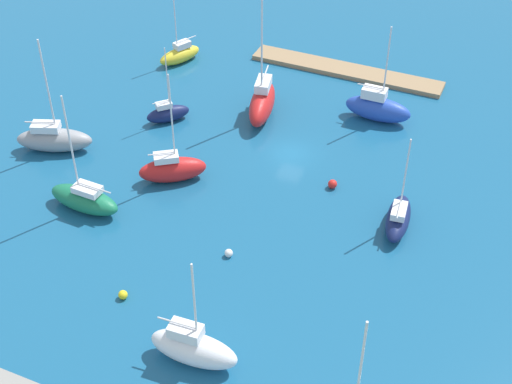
{
  "coord_description": "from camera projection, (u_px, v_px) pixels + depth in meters",
  "views": [
    {
      "loc": [
        -20.68,
        56.37,
        43.46
      ],
      "look_at": [
        0.0,
        8.77,
        1.5
      ],
      "focal_mm": 51.62,
      "sensor_mm": 36.0,
      "label": 1
    }
  ],
  "objects": [
    {
      "name": "sailboat_red_lone_north",
      "position": [
        172.0,
        169.0,
        69.76
      ],
      "size": [
        6.6,
        5.54,
        11.5
      ],
      "rotation": [
        0.0,
        0.0,
        3.74
      ],
      "color": "red",
      "rests_on": "water"
    },
    {
      "name": "sailboat_gray_by_breakwater",
      "position": [
        54.0,
        139.0,
        73.59
      ],
      "size": [
        8.0,
        5.11,
        12.31
      ],
      "rotation": [
        0.0,
        0.0,
        3.51
      ],
      "color": "gray",
      "rests_on": "water"
    },
    {
      "name": "mooring_buoy_yellow",
      "position": [
        123.0,
        295.0,
        58.41
      ],
      "size": [
        0.75,
        0.75,
        0.75
      ],
      "primitive_type": "sphere",
      "color": "yellow",
      "rests_on": "water"
    },
    {
      "name": "water",
      "position": [
        291.0,
        153.0,
        73.94
      ],
      "size": [
        160.0,
        160.0,
        0.0
      ],
      "primitive_type": "plane",
      "color": "#19567F",
      "rests_on": "ground"
    },
    {
      "name": "sailboat_green_far_south",
      "position": [
        84.0,
        199.0,
        66.46
      ],
      "size": [
        7.15,
        2.8,
        11.92
      ],
      "rotation": [
        0.0,
        0.0,
        6.24
      ],
      "color": "#19724C",
      "rests_on": "water"
    },
    {
      "name": "sailboat_blue_along_channel",
      "position": [
        378.0,
        108.0,
        77.85
      ],
      "size": [
        7.08,
        2.54,
        10.88
      ],
      "rotation": [
        0.0,
        0.0,
        3.15
      ],
      "color": "#2347B2",
      "rests_on": "water"
    },
    {
      "name": "pier_dock",
      "position": [
        346.0,
        70.0,
        86.4
      ],
      "size": [
        22.78,
        3.13,
        0.53
      ],
      "primitive_type": "cube",
      "color": "#997A56",
      "rests_on": "ground"
    },
    {
      "name": "sailboat_navy_near_pier",
      "position": [
        398.0,
        218.0,
        64.63
      ],
      "size": [
        2.74,
        6.47,
        9.22
      ],
      "rotation": [
        0.0,
        0.0,
        4.83
      ],
      "color": "#141E4C",
      "rests_on": "water"
    },
    {
      "name": "mooring_buoy_red",
      "position": [
        333.0,
        184.0,
        69.35
      ],
      "size": [
        0.88,
        0.88,
        0.88
      ],
      "primitive_type": "sphere",
      "color": "red",
      "rests_on": "water"
    },
    {
      "name": "sailboat_white_inner_mooring",
      "position": [
        193.0,
        348.0,
        52.96
      ],
      "size": [
        6.85,
        2.71,
        9.98
      ],
      "rotation": [
        0.0,
        0.0,
        3.2
      ],
      "color": "white",
      "rests_on": "water"
    },
    {
      "name": "sailboat_navy_east_end",
      "position": [
        168.0,
        113.0,
        77.92
      ],
      "size": [
        4.4,
        4.51,
        8.61
      ],
      "rotation": [
        0.0,
        0.0,
        3.95
      ],
      "color": "#141E4C",
      "rests_on": "water"
    },
    {
      "name": "mooring_buoy_white",
      "position": [
        229.0,
        253.0,
        62.16
      ],
      "size": [
        0.71,
        0.71,
        0.71
      ],
      "primitive_type": "sphere",
      "color": "white",
      "rests_on": "water"
    },
    {
      "name": "sailboat_yellow_mid_basin",
      "position": [
        180.0,
        54.0,
        87.88
      ],
      "size": [
        4.2,
        5.78,
        9.32
      ],
      "rotation": [
        0.0,
        0.0,
        1.1
      ],
      "color": "yellow",
      "rests_on": "water"
    },
    {
      "name": "sailboat_red_outer_mooring",
      "position": [
        262.0,
        102.0,
        78.29
      ],
      "size": [
        4.12,
        8.26,
        13.97
      ],
      "rotation": [
        0.0,
        0.0,
        1.79
      ],
      "color": "red",
      "rests_on": "water"
    }
  ]
}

